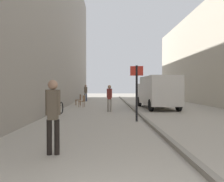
% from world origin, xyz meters
% --- Properties ---
extents(ground_plane, '(80.00, 80.00, 0.00)m').
position_xyz_m(ground_plane, '(0.00, 12.00, 0.00)').
color(ground_plane, '#A8A093').
extents(building_facade_left, '(3.76, 40.00, 13.81)m').
position_xyz_m(building_facade_left, '(-5.48, 12.00, 6.90)').
color(building_facade_left, gray).
rests_on(building_facade_left, ground_plane).
extents(kerb_strip, '(0.16, 40.00, 0.12)m').
position_xyz_m(kerb_strip, '(1.58, 12.00, 0.06)').
color(kerb_strip, gray).
rests_on(kerb_strip, ground_plane).
extents(pedestrian_main_foreground, '(0.35, 0.23, 1.77)m').
position_xyz_m(pedestrian_main_foreground, '(-1.50, 3.46, 1.02)').
color(pedestrian_main_foreground, black).
rests_on(pedestrian_main_foreground, ground_plane).
extents(pedestrian_mid_block, '(0.37, 0.24, 1.86)m').
position_xyz_m(pedestrian_mid_block, '(-2.70, 22.43, 1.07)').
color(pedestrian_mid_block, '#2D3851').
rests_on(pedestrian_mid_block, ground_plane).
extents(pedestrian_far_crossing, '(0.34, 0.23, 1.72)m').
position_xyz_m(pedestrian_far_crossing, '(-0.12, 12.17, 0.99)').
color(pedestrian_far_crossing, gray).
rests_on(pedestrian_far_crossing, ground_plane).
extents(delivery_van, '(2.35, 5.53, 2.36)m').
position_xyz_m(delivery_van, '(3.45, 14.44, 1.27)').
color(delivery_van, silver).
rests_on(delivery_van, ground_plane).
extents(street_sign_post, '(0.59, 0.14, 2.60)m').
position_xyz_m(street_sign_post, '(1.13, 8.39, 1.55)').
color(street_sign_post, black).
rests_on(street_sign_post, ground_plane).
extents(bicycle_leaning, '(0.19, 1.77, 0.98)m').
position_xyz_m(bicycle_leaning, '(-3.03, 10.70, 0.38)').
color(bicycle_leaning, black).
rests_on(bicycle_leaning, ground_plane).
extents(cafe_chair_near_window, '(0.55, 0.55, 0.94)m').
position_xyz_m(cafe_chair_near_window, '(-2.76, 17.39, 0.55)').
color(cafe_chair_near_window, brown).
rests_on(cafe_chair_near_window, ground_plane).
extents(cafe_chair_by_doorway, '(0.52, 0.52, 0.94)m').
position_xyz_m(cafe_chair_by_doorway, '(-2.23, 15.52, 0.55)').
color(cafe_chair_by_doorway, brown).
rests_on(cafe_chair_by_doorway, ground_plane).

